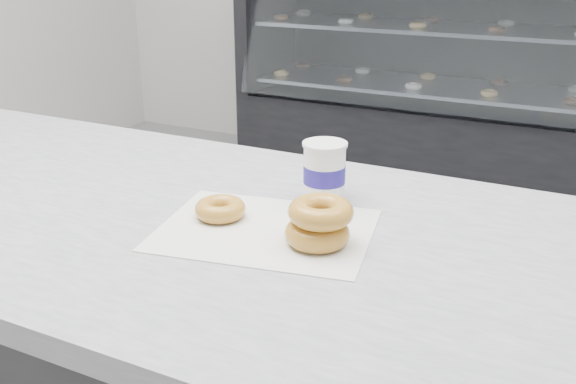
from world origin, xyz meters
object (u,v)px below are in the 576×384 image
(donut_stack, at_px, (319,223))
(coffee_cup, at_px, (324,171))
(donut_single, at_px, (220,209))
(display_case, at_px, (456,104))

(donut_stack, bearing_deg, coffee_cup, 110.77)
(donut_single, xyz_separation_m, coffee_cup, (0.12, 0.16, 0.04))
(donut_single, height_order, donut_stack, donut_stack)
(donut_stack, relative_size, coffee_cup, 1.31)
(donut_stack, bearing_deg, display_case, 97.43)
(donut_single, bearing_deg, display_case, 93.53)
(display_case, xyz_separation_m, donut_stack, (0.36, -2.73, 0.45))
(display_case, xyz_separation_m, coffee_cup, (0.29, -2.56, 0.46))
(donut_stack, xyz_separation_m, coffee_cup, (-0.07, 0.18, 0.02))
(display_case, height_order, donut_single, display_case)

